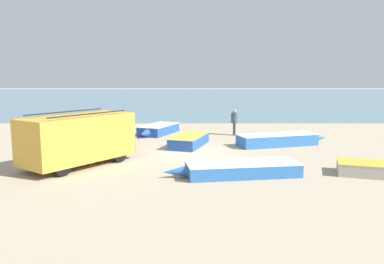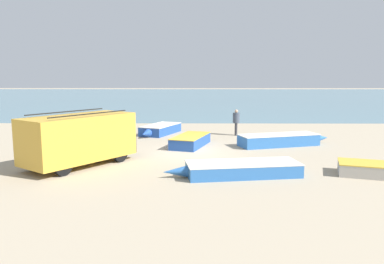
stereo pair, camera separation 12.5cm
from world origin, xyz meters
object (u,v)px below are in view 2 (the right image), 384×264
at_px(fishing_rowboat_5, 239,169).
at_px(fisherman_1, 114,126).
at_px(fisherman_0, 236,120).
at_px(fishing_rowboat_3, 160,129).
at_px(fishing_rowboat_2, 384,170).
at_px(fishing_rowboat_4, 191,140).
at_px(fishing_rowboat_0, 83,132).
at_px(parked_van, 80,138).
at_px(fishing_rowboat_1, 282,140).

relative_size(fishing_rowboat_5, fisherman_1, 3.13).
bearing_deg(fisherman_0, fishing_rowboat_3, -7.28).
relative_size(fishing_rowboat_2, fishing_rowboat_4, 0.96).
bearing_deg(fisherman_0, fishing_rowboat_2, 112.92).
height_order(fishing_rowboat_0, fishing_rowboat_3, fishing_rowboat_3).
height_order(fishing_rowboat_0, fishing_rowboat_4, fishing_rowboat_4).
distance_m(fishing_rowboat_5, fisherman_1, 9.57).
bearing_deg(fishing_rowboat_0, fisherman_0, -84.62).
bearing_deg(parked_van, fishing_rowboat_5, -67.72).
relative_size(fishing_rowboat_3, fishing_rowboat_4, 1.02).
height_order(fishing_rowboat_4, fisherman_0, fisherman_0).
bearing_deg(fishing_rowboat_0, fishing_rowboat_1, -101.53).
bearing_deg(fishing_rowboat_5, fisherman_1, -56.00).
bearing_deg(fishing_rowboat_5, parked_van, -22.55).
bearing_deg(fishing_rowboat_2, fisherman_0, 132.64).
height_order(parked_van, fishing_rowboat_0, parked_van).
xyz_separation_m(fishing_rowboat_5, fisherman_0, (0.96, 10.19, 0.76)).
distance_m(parked_van, fishing_rowboat_3, 9.42).
xyz_separation_m(fishing_rowboat_4, fisherman_0, (2.94, 3.77, 0.73)).
bearing_deg(fisherman_1, fisherman_0, -103.26).
xyz_separation_m(fishing_rowboat_1, fishing_rowboat_4, (-5.16, -0.10, -0.03)).
bearing_deg(fishing_rowboat_3, fishing_rowboat_5, 43.83).
relative_size(parked_van, fishing_rowboat_2, 1.31).
distance_m(fishing_rowboat_3, fisherman_0, 5.22).
height_order(fishing_rowboat_5, fisherman_1, fisherman_1).
distance_m(parked_van, fishing_rowboat_2, 12.70).
xyz_separation_m(fishing_rowboat_1, fishing_rowboat_2, (2.53, -6.62, -0.07)).
height_order(fishing_rowboat_0, fishing_rowboat_2, fishing_rowboat_0).
bearing_deg(fishing_rowboat_2, fisherman_1, 167.60).
distance_m(parked_van, fishing_rowboat_5, 7.11).
relative_size(parked_van, fishing_rowboat_5, 0.94).
xyz_separation_m(fishing_rowboat_3, fisherman_0, (5.14, -0.49, 0.72)).
height_order(parked_van, fishing_rowboat_1, parked_van).
height_order(parked_van, fisherman_0, parked_van).
xyz_separation_m(fishing_rowboat_1, fishing_rowboat_5, (-3.18, -6.52, -0.06)).
distance_m(fishing_rowboat_3, fishing_rowboat_4, 4.80).
relative_size(fishing_rowboat_2, fishing_rowboat_5, 0.72).
height_order(fishing_rowboat_2, fisherman_1, fisherman_1).
bearing_deg(fishing_rowboat_1, fishing_rowboat_2, -85.92).
bearing_deg(fishing_rowboat_3, fishing_rowboat_0, -58.70).
distance_m(fishing_rowboat_2, fishing_rowboat_3, 14.62).
distance_m(parked_van, fisherman_1, 5.34).
relative_size(fishing_rowboat_0, fisherman_1, 2.81).
bearing_deg(fishing_rowboat_1, parked_van, -171.04).
relative_size(fishing_rowboat_4, fishing_rowboat_5, 0.75).
distance_m(fishing_rowboat_0, fisherman_1, 4.04).
relative_size(fishing_rowboat_1, fishing_rowboat_2, 1.41).
height_order(parked_van, fishing_rowboat_4, parked_van).
xyz_separation_m(fishing_rowboat_0, fishing_rowboat_1, (12.37, -3.38, 0.06)).
bearing_deg(fishing_rowboat_2, parked_van, -170.21).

